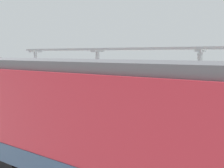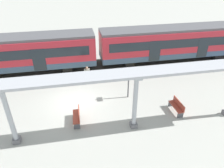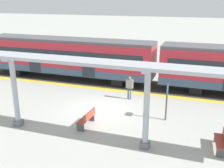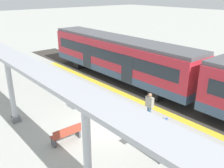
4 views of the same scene
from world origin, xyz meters
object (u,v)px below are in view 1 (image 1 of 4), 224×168
at_px(canopy_pillar_second, 199,83).
at_px(canopy_pillar_third, 98,77).
at_px(train_near_carriage, 173,136).
at_px(platform_info_sign, 60,91).
at_px(passenger_waiting_near_edge, 65,109).
at_px(bench_mid_platform, 55,95).
at_px(bench_near_end, 132,106).
at_px(canopy_pillar_fourth, 36,73).

relative_size(canopy_pillar_second, canopy_pillar_third, 1.00).
bearing_deg(train_near_carriage, platform_info_sign, 57.95).
relative_size(canopy_pillar_second, platform_info_sign, 1.76).
distance_m(canopy_pillar_second, passenger_waiting_near_edge, 7.62).
bearing_deg(platform_info_sign, canopy_pillar_third, -8.26).
bearing_deg(canopy_pillar_second, train_near_carriage, -169.51).
xyz_separation_m(canopy_pillar_second, bench_mid_platform, (-0.96, 10.54, -1.52)).
bearing_deg(platform_info_sign, train_near_carriage, -122.05).
xyz_separation_m(canopy_pillar_second, passenger_waiting_near_edge, (-5.90, 4.74, -0.93)).
bearing_deg(bench_near_end, bench_mid_platform, 88.26).
relative_size(canopy_pillar_third, passenger_waiting_near_edge, 2.34).
xyz_separation_m(bench_near_end, platform_info_sign, (-2.18, 3.98, 0.89)).
bearing_deg(canopy_pillar_fourth, passenger_waiting_near_edge, -123.09).
bearing_deg(passenger_waiting_near_edge, canopy_pillar_fourth, 56.91).
xyz_separation_m(train_near_carriage, canopy_pillar_second, (9.19, 1.70, 0.12)).
xyz_separation_m(canopy_pillar_fourth, platform_info_sign, (-3.35, -6.17, -0.63)).
bearing_deg(train_near_carriage, canopy_pillar_second, 10.49).
xyz_separation_m(platform_info_sign, passenger_waiting_near_edge, (-2.55, -2.88, -0.30)).
height_order(canopy_pillar_third, bench_mid_platform, canopy_pillar_third).
distance_m(canopy_pillar_fourth, platform_info_sign, 7.04).
height_order(train_near_carriage, passenger_waiting_near_edge, train_near_carriage).
distance_m(canopy_pillar_fourth, passenger_waiting_near_edge, 10.84).
height_order(platform_info_sign, passenger_waiting_near_edge, platform_info_sign).
height_order(bench_near_end, bench_mid_platform, same).
relative_size(canopy_pillar_third, bench_mid_platform, 2.54).
xyz_separation_m(train_near_carriage, bench_mid_platform, (8.23, 12.24, -1.39)).
bearing_deg(canopy_pillar_third, platform_info_sign, 171.74).
xyz_separation_m(canopy_pillar_fourth, bench_near_end, (-1.17, -10.15, -1.52)).
relative_size(canopy_pillar_third, bench_near_end, 2.55).
relative_size(canopy_pillar_second, canopy_pillar_fourth, 1.00).
xyz_separation_m(bench_near_end, bench_mid_platform, (0.21, 6.90, 0.00)).
distance_m(canopy_pillar_second, platform_info_sign, 8.35).
bearing_deg(canopy_pillar_third, canopy_pillar_second, -90.00).
bearing_deg(canopy_pillar_third, bench_mid_platform, 105.74).
distance_m(canopy_pillar_third, bench_near_end, 3.99).
xyz_separation_m(canopy_pillar_second, canopy_pillar_third, (0.00, 7.14, 0.00)).
bearing_deg(passenger_waiting_near_edge, bench_mid_platform, 49.56).
height_order(canopy_pillar_fourth, bench_near_end, canopy_pillar_fourth).
relative_size(train_near_carriage, canopy_pillar_second, 3.87).
height_order(canopy_pillar_second, canopy_pillar_fourth, same).
relative_size(platform_info_sign, passenger_waiting_near_edge, 1.33).
relative_size(canopy_pillar_second, bench_mid_platform, 2.54).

